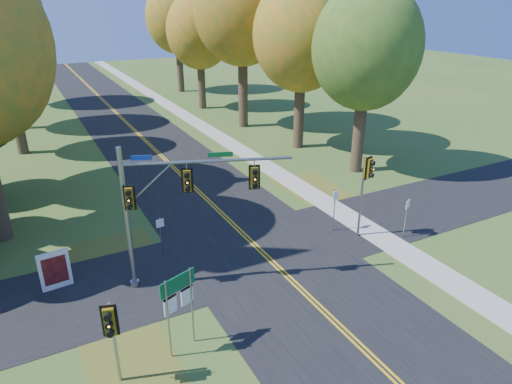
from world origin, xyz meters
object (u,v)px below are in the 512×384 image
traffic_mast (168,199)px  east_signal_pole (367,177)px  info_kiosk (55,270)px  route_sign_cluster (179,297)px

traffic_mast → east_signal_pole: bearing=17.6°
east_signal_pole → info_kiosk: (-14.56, 2.55, -2.50)m
route_sign_cluster → info_kiosk: size_ratio=1.79×
traffic_mast → route_sign_cluster: size_ratio=2.10×
east_signal_pole → route_sign_cluster: size_ratio=1.42×
info_kiosk → route_sign_cluster: bearing=-65.3°
east_signal_pole → route_sign_cluster: (-11.02, -3.51, -1.16)m
traffic_mast → east_signal_pole: traffic_mast is taller
route_sign_cluster → info_kiosk: bearing=99.6°
traffic_mast → route_sign_cluster: traffic_mast is taller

